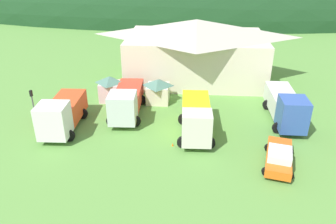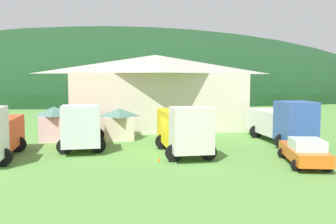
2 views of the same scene
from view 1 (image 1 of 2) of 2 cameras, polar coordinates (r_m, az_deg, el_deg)
The scene contains 13 objects.
ground_plane at distance 31.74m, azimuth 2.41°, elevation -3.31°, with size 200.00×200.00×0.00m, color #5B9342.
forested_hill_backdrop at distance 98.81m, azimuth 4.11°, elevation 17.19°, with size 147.50×60.00×35.93m, color #193D1E.
depot_building at distance 43.39m, azimuth 4.77°, elevation 10.63°, with size 18.50×11.51×7.75m.
play_shed_cream at distance 37.19m, azimuth -1.75°, elevation 3.72°, with size 2.63×2.75×2.69m.
play_shed_pink at distance 38.06m, azimuth -9.86°, elevation 4.04°, with size 2.42×2.35×2.90m.
heavy_rig_white at distance 32.69m, azimuth -17.72°, elevation -0.20°, with size 3.53×7.42×3.55m.
tow_truck_silver at distance 34.21m, azimuth -7.14°, elevation 1.93°, with size 3.59×8.42×3.37m.
flatbed_truck_yellow at distance 30.39m, azimuth 4.80°, elevation -0.94°, with size 3.44×7.15×3.44m.
box_truck_blue at distance 34.63m, azimuth 19.49°, elevation 0.99°, with size 3.24×8.46×3.51m.
service_pickup_orange at distance 28.03m, azimuth 18.45°, elevation -7.24°, with size 3.15×5.51×1.66m.
traffic_light_west at distance 32.98m, azimuth -21.98°, elevation 0.85°, with size 0.20×0.32×4.18m.
traffic_cone_near_pickup at distance 29.50m, azimuth 0.80°, elevation -5.81°, with size 0.36×0.36×0.60m, color orange.
traffic_cone_mid_row at distance 34.58m, azimuth 2.49°, elevation -0.67°, with size 0.36×0.36×0.49m, color orange.
Camera 1 is at (0.81, -27.56, 15.73)m, focal length 35.66 mm.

